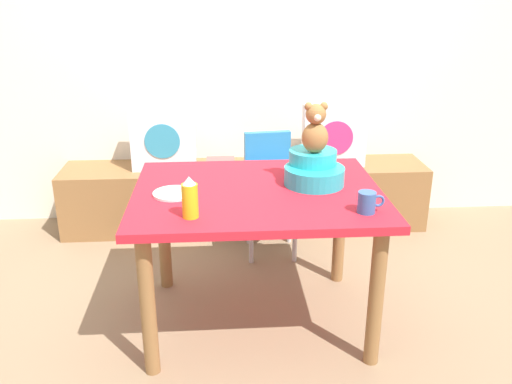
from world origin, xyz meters
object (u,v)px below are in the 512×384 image
coffee_mug (367,202)px  dinner_plate_near (174,193)px  ketchup_bottle (190,198)px  pillow_floral_left (163,139)px  highchair (271,178)px  infant_seat_teal (314,169)px  pillow_floral_right (334,135)px  teddy_bear (315,129)px  book_stack (221,163)px  dining_table (257,210)px  cell_phone (315,167)px

coffee_mug → dinner_plate_near: (-0.86, 0.28, -0.04)m
ketchup_bottle → dinner_plate_near: size_ratio=0.92×
pillow_floral_left → ketchup_bottle: (0.26, -1.52, 0.15)m
highchair → dinner_plate_near: size_ratio=3.95×
infant_seat_teal → coffee_mug: infant_seat_teal is taller
highchair → coffee_mug: size_ratio=6.58×
highchair → infant_seat_teal: size_ratio=2.39×
pillow_floral_left → highchair: pillow_floral_left is taller
pillow_floral_right → teddy_bear: size_ratio=1.76×
highchair → ketchup_bottle: size_ratio=4.27×
book_stack → dinner_plate_near: bearing=-100.1°
infant_seat_teal → coffee_mug: bearing=-66.5°
dining_table → teddy_bear: size_ratio=4.82×
pillow_floral_right → cell_phone: 0.93m
book_stack → dining_table: (0.18, -1.23, 0.15)m
book_stack → dinner_plate_near: (-0.23, -1.26, 0.26)m
pillow_floral_right → teddy_bear: 1.22m
infant_seat_teal → dinner_plate_near: size_ratio=1.65×
dining_table → infant_seat_teal: size_ratio=3.65×
dinner_plate_near → cell_phone: (0.74, 0.36, -0.00)m
pillow_floral_right → dinner_plate_near: size_ratio=2.20×
infant_seat_teal → ketchup_bottle: size_ratio=1.78×
pillow_floral_left → teddy_bear: bearing=-52.8°
teddy_bear → cell_phone: (0.05, 0.25, -0.27)m
highchair → coffee_mug: 1.18m
pillow_floral_right → highchair: size_ratio=0.56×
infant_seat_teal → cell_phone: infant_seat_teal is taller
dining_table → ketchup_bottle: ketchup_bottle is taller
book_stack → teddy_bear: 1.35m
pillow_floral_left → teddy_bear: size_ratio=1.76×
teddy_bear → dinner_plate_near: teddy_bear is taller
dining_table → pillow_floral_right: bearing=62.4°
dining_table → dinner_plate_near: 0.42m
cell_phone → highchair: bearing=26.1°
teddy_bear → ketchup_bottle: 0.74m
dinner_plate_near → cell_phone: 0.83m
pillow_floral_left → dinner_plate_near: pillow_floral_left is taller
dinner_plate_near → cell_phone: bearing=26.1°
highchair → teddy_bear: bearing=-78.6°
teddy_bear → dinner_plate_near: size_ratio=1.25×
book_stack → cell_phone: size_ratio=1.39×
highchair → coffee_mug: coffee_mug is taller
pillow_floral_left → coffee_mug: size_ratio=3.67×
book_stack → dinner_plate_near: size_ratio=1.00×
pillow_floral_right → highchair: (-0.48, -0.42, -0.16)m
pillow_floral_left → teddy_bear: teddy_bear is taller
pillow_floral_right → coffee_mug: (-0.17, -1.52, 0.11)m
ketchup_bottle → dinner_plate_near: (-0.09, 0.27, -0.08)m
infant_seat_teal → teddy_bear: (0.00, -0.00, 0.21)m
pillow_floral_left → coffee_mug: (1.03, -1.52, 0.11)m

